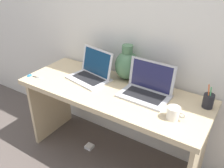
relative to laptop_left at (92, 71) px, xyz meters
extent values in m
plane|color=#564C47|center=(0.24, -0.08, -0.76)|extent=(6.00, 6.00, 0.00)
cube|color=silver|center=(0.24, 0.24, 0.44)|extent=(4.40, 0.04, 2.40)
cube|color=#D1B78C|center=(0.24, -0.08, -0.08)|extent=(1.49, 0.57, 0.04)
cube|color=#D1B78C|center=(-0.46, -0.08, -0.43)|extent=(0.03, 0.48, 0.66)
cube|color=#D1B78C|center=(0.95, -0.08, -0.43)|extent=(0.03, 0.48, 0.66)
cube|color=silver|center=(-0.01, -0.04, -0.06)|extent=(0.37, 0.30, 0.01)
cube|color=black|center=(-0.01, -0.04, -0.05)|extent=(0.29, 0.19, 0.00)
cube|color=silver|center=(0.01, 0.05, 0.06)|extent=(0.34, 0.12, 0.22)
cube|color=navy|center=(0.01, 0.05, 0.06)|extent=(0.30, 0.11, 0.20)
cube|color=#B2B2B7|center=(0.50, -0.04, -0.06)|extent=(0.37, 0.25, 0.01)
cube|color=black|center=(0.50, -0.04, -0.05)|extent=(0.29, 0.15, 0.00)
cube|color=#B2B2B7|center=(0.50, 0.06, 0.07)|extent=(0.36, 0.05, 0.23)
cube|color=#23234C|center=(0.50, 0.06, 0.07)|extent=(0.32, 0.05, 0.20)
ellipsoid|color=#47704C|center=(0.24, 0.14, 0.06)|extent=(0.20, 0.20, 0.24)
cylinder|color=#47704C|center=(0.24, 0.14, 0.20)|extent=(0.09, 0.09, 0.07)
cylinder|color=white|center=(0.77, -0.18, -0.02)|extent=(0.08, 0.08, 0.08)
torus|color=white|center=(0.82, -0.18, -0.02)|extent=(0.05, 0.01, 0.05)
cylinder|color=black|center=(0.92, 0.07, -0.01)|extent=(0.07, 0.07, 0.10)
cylinder|color=orange|center=(0.91, 0.06, 0.04)|extent=(0.03, 0.02, 0.15)
cylinder|color=#4CA566|center=(0.92, 0.06, 0.03)|extent=(0.02, 0.01, 0.13)
cube|color=#B7B7BC|center=(-0.40, -0.25, -0.06)|extent=(0.10, 0.04, 0.00)
cube|color=#B7B7BC|center=(-0.40, -0.25, -0.06)|extent=(0.10, 0.02, 0.00)
torus|color=#338CBF|center=(-0.47, -0.27, -0.06)|extent=(0.03, 0.03, 0.01)
torus|color=#338CBF|center=(-0.48, -0.26, -0.06)|extent=(0.03, 0.04, 0.01)
cube|color=white|center=(0.00, -0.10, -0.75)|extent=(0.07, 0.07, 0.03)
camera|label=1|loc=(1.12, -1.44, 0.87)|focal=38.99mm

